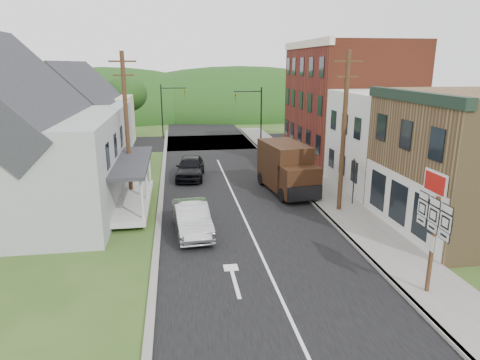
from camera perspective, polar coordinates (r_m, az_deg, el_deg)
name	(u,v)px	position (r m, az deg, el deg)	size (l,w,h in m)	color
ground	(255,241)	(20.83, 1.97, -8.16)	(120.00, 120.00, 0.00)	#2D4719
road	(229,185)	(30.16, -1.51, -0.65)	(9.00, 90.00, 0.02)	black
cross_road	(209,142)	(46.65, -4.12, 5.05)	(60.00, 9.00, 0.02)	black
sidewalk_right	(318,188)	(29.56, 10.41, -1.08)	(2.80, 55.00, 0.15)	slate
curb_right	(299,189)	(29.16, 7.90, -1.20)	(0.20, 55.00, 0.15)	slate
curb_left	(161,195)	(28.03, -10.47, -2.03)	(0.30, 55.00, 0.12)	slate
storefront_tan	(478,163)	(24.42, 29.13, 2.03)	(8.00, 8.00, 7.00)	brown
storefront_white	(401,141)	(30.60, 20.65, 4.85)	(8.00, 7.00, 6.50)	silver
storefront_red	(347,102)	(38.88, 14.11, 10.01)	(8.00, 12.00, 10.00)	maroon
house_gray	(21,140)	(26.48, -27.19, 4.81)	(10.20, 12.24, 8.35)	#979A9C
house_blue	(82,123)	(36.82, -20.37, 7.20)	(7.14, 8.16, 7.28)	#8AA0BC
house_cream	(95,111)	(45.70, -18.81, 8.75)	(7.14, 8.16, 7.28)	beige
utility_pole_right	(344,132)	(24.36, 13.67, 6.30)	(1.60, 0.26, 9.00)	#472D19
utility_pole_left	(127,125)	(27.18, -14.87, 7.12)	(1.60, 0.26, 9.00)	#472D19
traffic_signal_right	(254,110)	(43.23, 1.93, 9.30)	(2.87, 0.20, 6.00)	black
traffic_signal_left	(168,105)	(49.48, -9.59, 9.86)	(2.87, 0.20, 6.00)	black
tree_left_d	(126,94)	(51.17, -14.99, 11.00)	(4.80, 4.80, 6.94)	#382616
forested_ridge	(196,113)	(74.32, -5.90, 8.85)	(90.00, 30.00, 16.00)	#133710
silver_sedan	(192,219)	(21.63, -6.44, -5.14)	(1.64, 4.70, 1.55)	#B1B1B6
dark_sedan	(190,167)	(31.91, -6.65, 1.68)	(1.95, 4.85, 1.65)	black
delivery_van	(287,168)	(28.24, 6.28, 1.57)	(3.02, 5.99, 3.21)	black
route_sign_cluster	(433,231)	(16.79, 24.32, -6.23)	(0.21, 2.09, 3.66)	#472D19
warning_sign	(354,175)	(26.06, 14.94, 0.70)	(0.17, 0.77, 2.82)	black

